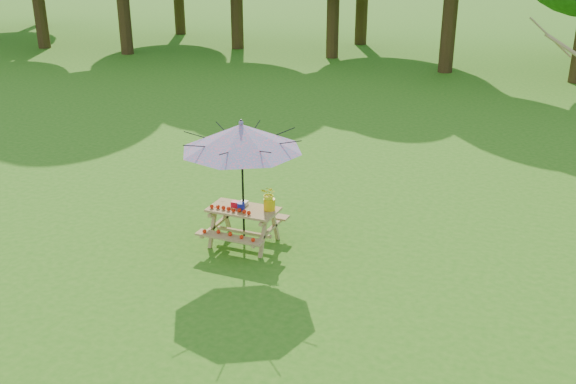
% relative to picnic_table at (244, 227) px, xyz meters
% --- Properties ---
extents(picnic_table, '(1.20, 1.32, 0.67)m').
position_rel_picnic_table_xyz_m(picnic_table, '(0.00, 0.00, 0.00)').
color(picnic_table, '#AA754D').
rests_on(picnic_table, ground).
extents(patio_umbrella, '(2.31, 2.31, 2.25)m').
position_rel_picnic_table_xyz_m(patio_umbrella, '(0.00, 0.00, 1.62)').
color(patio_umbrella, black).
rests_on(patio_umbrella, ground).
extents(produce_bins, '(0.28, 0.35, 0.13)m').
position_rel_picnic_table_xyz_m(produce_bins, '(-0.07, 0.01, 0.40)').
color(produce_bins, red).
rests_on(produce_bins, picnic_table).
extents(tomatoes_row, '(0.77, 0.13, 0.07)m').
position_rel_picnic_table_xyz_m(tomatoes_row, '(-0.15, -0.18, 0.38)').
color(tomatoes_row, red).
rests_on(tomatoes_row, picnic_table).
extents(flower_bucket, '(0.29, 0.25, 0.44)m').
position_rel_picnic_table_xyz_m(flower_bucket, '(0.44, 0.12, 0.58)').
color(flower_bucket, '#EFB70C').
rests_on(flower_bucket, picnic_table).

